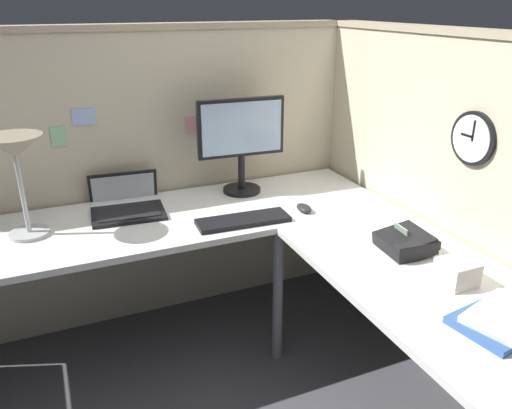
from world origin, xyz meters
TOP-DOWN VIEW (x-y plane):
  - ground_plane at (0.00, 0.00)m, footprint 6.80×6.80m
  - cubicle_wall_back at (-0.36, 0.87)m, footprint 2.57×0.12m
  - cubicle_wall_right at (0.87, -0.27)m, footprint 0.12×2.37m
  - desk at (-0.15, -0.05)m, footprint 2.35×2.15m
  - monitor at (0.17, 0.64)m, footprint 0.46×0.20m
  - laptop at (-0.44, 0.65)m, footprint 0.37×0.41m
  - keyboard at (0.02, 0.26)m, footprint 0.44×0.16m
  - computer_mouse at (0.35, 0.27)m, footprint 0.06×0.10m
  - desk_lamp_dome at (-0.88, 0.51)m, footprint 0.24×0.24m
  - office_phone at (0.52, -0.27)m, footprint 0.21×0.22m
  - book_stack at (0.48, -0.80)m, footprint 0.32×0.26m
  - tissue_box at (0.53, -0.54)m, footprint 0.12×0.12m
  - wall_clock at (0.82, -0.25)m, footprint 0.04×0.22m
  - pinned_note_leftmost at (-0.70, 0.82)m, footprint 0.07×0.00m
  - pinned_note_middle at (-0.57, 0.82)m, footprint 0.11×0.00m
  - pinned_note_rightmost at (-0.04, 0.82)m, footprint 0.08×0.00m

SIDE VIEW (x-z plane):
  - ground_plane at x=0.00m, z-range 0.00..0.00m
  - desk at x=-0.15m, z-range 0.27..1.00m
  - keyboard at x=0.02m, z-range 0.73..0.75m
  - computer_mouse at x=0.35m, z-range 0.73..0.76m
  - book_stack at x=0.48m, z-range 0.73..0.77m
  - laptop at x=-0.44m, z-range 0.65..0.86m
  - office_phone at x=0.52m, z-range 0.71..0.82m
  - tissue_box at x=0.53m, z-range 0.73..0.82m
  - cubicle_wall_back at x=-0.36m, z-range 0.00..1.58m
  - cubicle_wall_right at x=0.87m, z-range 0.00..1.58m
  - monitor at x=0.17m, z-range 0.77..1.27m
  - pinned_note_rightmost at x=-0.04m, z-range 1.03..1.12m
  - pinned_note_leftmost at x=-0.70m, z-range 1.03..1.13m
  - desk_lamp_dome at x=-0.88m, z-range 0.87..1.32m
  - pinned_note_middle at x=-0.57m, z-range 1.12..1.20m
  - wall_clock at x=0.82m, z-range 1.06..1.28m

